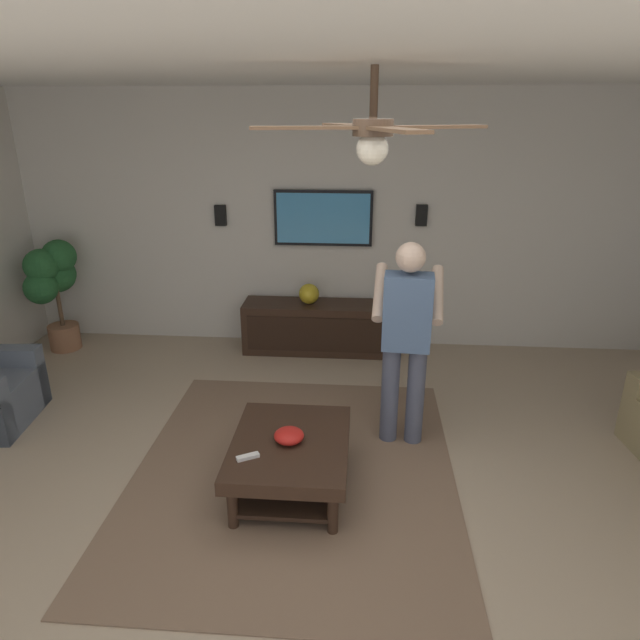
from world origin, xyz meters
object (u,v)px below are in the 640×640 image
at_px(bowl, 289,436).
at_px(vase_round, 309,294).
at_px(tv, 323,218).
at_px(ceiling_fan, 372,134).
at_px(remote_white, 248,457).
at_px(media_console, 321,327).
at_px(wall_speaker_left, 421,215).
at_px(coffee_table, 290,453).
at_px(potted_plant_tall, 52,280).
at_px(wall_speaker_right, 221,215).
at_px(person_standing, 406,333).

height_order(bowl, vase_round, vase_round).
relative_size(tv, ceiling_fan, 0.89).
bearing_deg(remote_white, media_console, 55.39).
bearing_deg(remote_white, wall_speaker_left, 37.11).
relative_size(coffee_table, remote_white, 6.67).
bearing_deg(bowl, potted_plant_tall, 51.20).
bearing_deg(potted_plant_tall, remote_white, -133.83).
relative_size(potted_plant_tall, wall_speaker_right, 5.53).
bearing_deg(potted_plant_tall, wall_speaker_right, -77.42).
relative_size(coffee_table, person_standing, 0.61).
distance_m(media_console, remote_white, 2.69).
distance_m(coffee_table, person_standing, 1.25).
relative_size(media_console, potted_plant_tall, 1.40).
relative_size(bowl, remote_white, 1.37).
xyz_separation_m(bowl, remote_white, (-0.22, 0.24, -0.03)).
bearing_deg(wall_speaker_right, potted_plant_tall, 102.58).
xyz_separation_m(bowl, wall_speaker_left, (2.71, -1.07, 1.03)).
bearing_deg(wall_speaker_right, ceiling_fan, -152.84).
xyz_separation_m(media_console, potted_plant_tall, (-0.15, 2.91, 0.52)).
xyz_separation_m(vase_round, ceiling_fan, (-2.82, -0.60, 1.76)).
xyz_separation_m(person_standing, potted_plant_tall, (1.59, 3.69, -0.14)).
xyz_separation_m(tv, wall_speaker_left, (0.01, -1.04, 0.04)).
bearing_deg(vase_round, coffee_table, -177.55).
bearing_deg(ceiling_fan, bowl, 53.69).
xyz_separation_m(bowl, vase_round, (2.46, 0.10, 0.21)).
bearing_deg(potted_plant_tall, media_console, -87.12).
distance_m(person_standing, remote_white, 1.51).
relative_size(remote_white, wall_speaker_left, 0.68).
xyz_separation_m(potted_plant_tall, wall_speaker_left, (0.40, -3.95, 0.68)).
xyz_separation_m(coffee_table, media_console, (2.45, -0.03, -0.02)).
xyz_separation_m(potted_plant_tall, remote_white, (-2.53, -2.63, -0.38)).
bearing_deg(bowl, tv, -0.74).
bearing_deg(wall_speaker_right, media_console, -102.80).
xyz_separation_m(media_console, wall_speaker_left, (0.25, -1.04, 1.20)).
height_order(person_standing, wall_speaker_left, person_standing).
relative_size(bowl, vase_round, 0.94).
bearing_deg(coffee_table, wall_speaker_left, -21.59).
relative_size(bowl, wall_speaker_left, 0.94).
bearing_deg(wall_speaker_left, media_console, 103.73).
xyz_separation_m(coffee_table, potted_plant_tall, (2.30, 2.88, 0.50)).
distance_m(media_console, tv, 1.18).
height_order(media_console, wall_speaker_right, wall_speaker_right).
bearing_deg(person_standing, vase_round, 32.32).
bearing_deg(coffee_table, bowl, 158.37).
bearing_deg(ceiling_fan, wall_speaker_left, -10.63).
relative_size(tv, remote_white, 7.01).
xyz_separation_m(person_standing, vase_round, (1.74, 0.91, -0.27)).
height_order(tv, person_standing, tv).
bearing_deg(remote_white, ceiling_fan, -40.05).
height_order(coffee_table, person_standing, person_standing).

